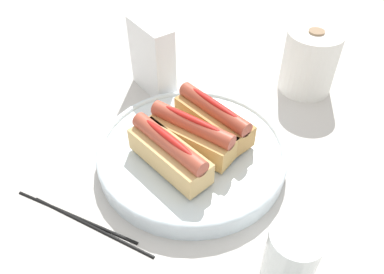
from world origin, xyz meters
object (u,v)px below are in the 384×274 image
(serving_bowl, at_px, (192,153))
(hotdog_front, at_px, (168,151))
(hotdog_side, at_px, (213,117))
(water_glass, at_px, (291,257))
(paper_towel_roll, at_px, (309,61))
(napkin_box, at_px, (152,58))
(chopstick_near, at_px, (91,226))
(chopstick_far, at_px, (75,216))
(hotdog_back, at_px, (192,133))

(serving_bowl, xyz_separation_m, hotdog_front, (0.01, -0.05, 0.04))
(hotdog_side, xyz_separation_m, water_glass, (0.25, -0.08, -0.02))
(paper_towel_roll, bearing_deg, hotdog_front, -83.52)
(hotdog_side, height_order, napkin_box, napkin_box)
(hotdog_front, bearing_deg, chopstick_near, -86.53)
(serving_bowl, xyz_separation_m, paper_towel_roll, (-0.03, 0.32, 0.05))
(chopstick_near, height_order, chopstick_far, same)
(chopstick_far, bearing_deg, serving_bowl, 58.50)
(serving_bowl, distance_m, napkin_box, 0.24)
(serving_bowl, height_order, hotdog_front, hotdog_front)
(hotdog_front, relative_size, water_glass, 1.72)
(chopstick_far, bearing_deg, hotdog_back, 58.50)
(water_glass, xyz_separation_m, napkin_box, (-0.46, 0.08, 0.03))
(hotdog_back, relative_size, hotdog_side, 1.03)
(paper_towel_roll, bearing_deg, napkin_box, -125.86)
(chopstick_near, distance_m, chopstick_far, 0.03)
(hotdog_side, relative_size, chopstick_near, 0.70)
(hotdog_front, bearing_deg, serving_bowl, 101.62)
(serving_bowl, relative_size, hotdog_back, 2.04)
(water_glass, distance_m, paper_towel_roll, 0.44)
(serving_bowl, xyz_separation_m, napkin_box, (-0.22, 0.06, 0.06))
(serving_bowl, height_order, chopstick_far, serving_bowl)
(hotdog_back, bearing_deg, chopstick_far, -92.69)
(chopstick_far, bearing_deg, paper_towel_roll, 63.51)
(water_glass, bearing_deg, hotdog_side, 163.22)
(hotdog_back, distance_m, hotdog_side, 0.06)
(water_glass, distance_m, chopstick_near, 0.29)
(hotdog_side, bearing_deg, hotdog_front, -78.38)
(hotdog_back, distance_m, chopstick_far, 0.22)
(serving_bowl, xyz_separation_m, hotdog_back, (-0.00, -0.00, 0.04))
(hotdog_front, height_order, napkin_box, napkin_box)
(hotdog_back, relative_size, chopstick_near, 0.72)
(hotdog_front, xyz_separation_m, paper_towel_roll, (-0.04, 0.38, 0.00))
(chopstick_near, bearing_deg, water_glass, 12.81)
(serving_bowl, relative_size, hotdog_front, 2.09)
(hotdog_front, distance_m, napkin_box, 0.26)
(napkin_box, bearing_deg, serving_bowl, -14.83)
(hotdog_front, distance_m, chopstick_near, 0.16)
(hotdog_front, distance_m, paper_towel_roll, 0.38)
(hotdog_side, distance_m, napkin_box, 0.21)
(serving_bowl, height_order, hotdog_side, hotdog_side)
(paper_towel_roll, bearing_deg, serving_bowl, -84.39)
(hotdog_back, xyz_separation_m, chopstick_far, (-0.01, -0.21, -0.06))
(serving_bowl, height_order, napkin_box, napkin_box)
(hotdog_front, height_order, water_glass, hotdog_front)
(napkin_box, distance_m, chopstick_near, 0.36)
(hotdog_front, height_order, hotdog_side, same)
(hotdog_side, relative_size, chopstick_far, 0.70)
(hotdog_side, relative_size, napkin_box, 1.03)
(serving_bowl, bearing_deg, chopstick_near, -84.31)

